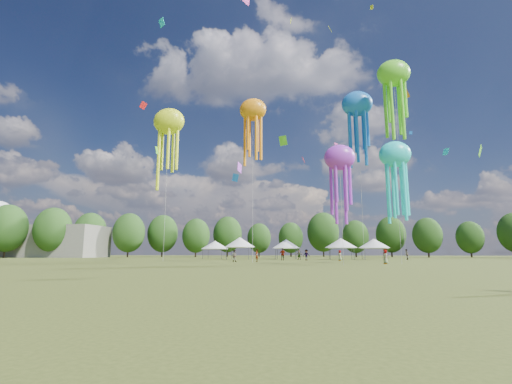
# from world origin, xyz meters

# --- Properties ---
(ground) EXTENTS (300.00, 300.00, 0.00)m
(ground) POSITION_xyz_m (0.00, 0.00, 0.00)
(ground) COLOR #384416
(ground) RESTS_ON ground
(spectator_near) EXTENTS (0.84, 0.70, 1.55)m
(spectator_near) POSITION_xyz_m (-8.42, 33.44, 0.77)
(spectator_near) COLOR gray
(spectator_near) RESTS_ON ground
(spectators_far) EXTENTS (23.90, 25.77, 1.91)m
(spectators_far) POSITION_xyz_m (3.54, 45.86, 0.87)
(spectators_far) COLOR gray
(spectators_far) RESTS_ON ground
(festival_tents) EXTENTS (35.49, 11.39, 3.98)m
(festival_tents) POSITION_xyz_m (-2.53, 54.37, 2.86)
(festival_tents) COLOR #47474C
(festival_tents) RESTS_ON ground
(show_kites) EXTENTS (39.56, 27.49, 31.63)m
(show_kites) POSITION_xyz_m (3.42, 39.59, 20.97)
(show_kites) COLOR orange
(show_kites) RESTS_ON ground
(small_kites) EXTENTS (74.04, 66.32, 44.59)m
(small_kites) POSITION_xyz_m (-1.63, 43.79, 30.22)
(small_kites) COLOR orange
(small_kites) RESTS_ON ground
(treeline) EXTENTS (201.57, 95.24, 13.43)m
(treeline) POSITION_xyz_m (-3.87, 62.51, 6.54)
(treeline) COLOR #38281C
(treeline) RESTS_ON ground
(hangar) EXTENTS (40.00, 12.00, 8.00)m
(hangar) POSITION_xyz_m (-72.00, 72.00, 4.00)
(hangar) COLOR gray
(hangar) RESTS_ON ground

